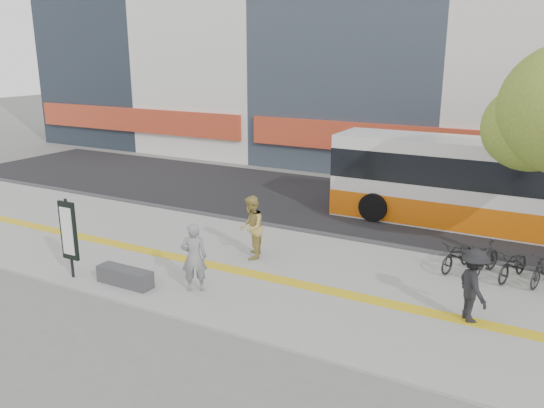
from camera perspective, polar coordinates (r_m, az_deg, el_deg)
The scene contains 12 objects.
ground at distance 14.32m, azimuth -3.99°, elevation -9.01°, with size 120.00×120.00×0.00m, color slate.
sidewalk at distance 15.48m, azimuth -0.99°, elevation -6.86°, with size 40.00×7.00×0.08m, color gray.
tactile_strip at distance 15.06m, azimuth -1.94°, elevation -7.34°, with size 40.00×0.45×0.01m, color gold.
street at distance 21.96m, azimuth 8.70°, elevation -0.19°, with size 40.00×8.00×0.06m, color black.
curb at distance 18.39m, azimuth 4.40°, elevation -3.07°, with size 40.00×0.25×0.14m, color #353537.
bench at distance 14.84m, azimuth -15.13°, elevation -7.35°, with size 1.60×0.45×0.45m, color #353537.
signboard at distance 15.39m, azimuth -20.53°, elevation -2.76°, with size 0.55×0.10×2.20m.
bus at distance 20.02m, azimuth 22.55°, elevation 1.49°, with size 11.29×2.68×3.00m.
bicycle_row at distance 15.93m, azimuth 22.58°, elevation -5.59°, with size 3.11×1.69×0.93m.
seated_woman at distance 13.92m, azimuth -8.18°, elevation -5.53°, with size 0.65×0.43×1.79m, color black.
pedestrian_tan at distance 15.91m, azimuth -2.19°, elevation -2.47°, with size 0.91×0.71×1.88m, color #A89349.
pedestrian_dark at distance 13.08m, azimuth 20.34°, elevation -8.02°, with size 1.10×0.63×1.71m, color black.
Camera 1 is at (7.07, -10.92, 5.98)m, focal length 35.96 mm.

